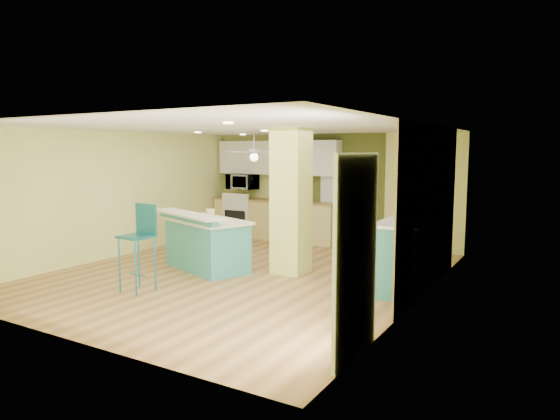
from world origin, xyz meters
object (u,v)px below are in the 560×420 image
(bar_stool, at_px, (141,233))
(side_counter, at_px, (408,254))
(fruit_bowl, at_px, (277,199))
(canister, at_px, (211,214))
(peninsula, at_px, (206,243))

(bar_stool, height_order, side_counter, bar_stool)
(side_counter, distance_m, fruit_bowl, 4.74)
(side_counter, bearing_deg, bar_stool, -148.30)
(canister, bearing_deg, peninsula, 175.63)
(side_counter, bearing_deg, peninsula, -170.69)
(fruit_bowl, bearing_deg, bar_stool, -84.53)
(peninsula, bearing_deg, bar_stool, -68.85)
(peninsula, distance_m, fruit_bowl, 3.27)
(canister, bearing_deg, bar_stool, -93.70)
(bar_stool, distance_m, side_counter, 4.08)
(fruit_bowl, distance_m, canister, 3.26)
(peninsula, xyz_separation_m, side_counter, (3.48, 0.57, 0.06))
(fruit_bowl, relative_size, canister, 1.45)
(peninsula, distance_m, canister, 0.53)
(side_counter, xyz_separation_m, canister, (-3.36, -0.58, 0.46))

